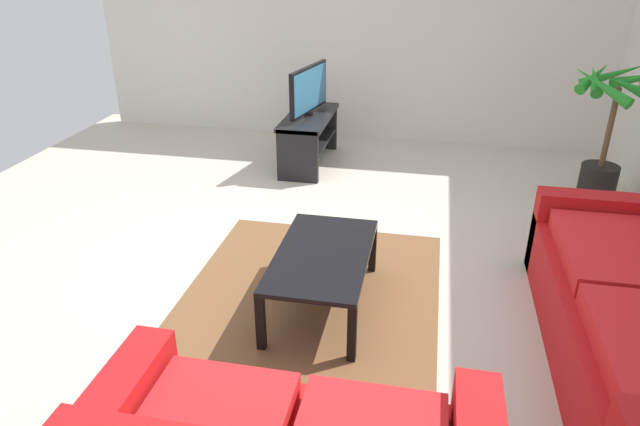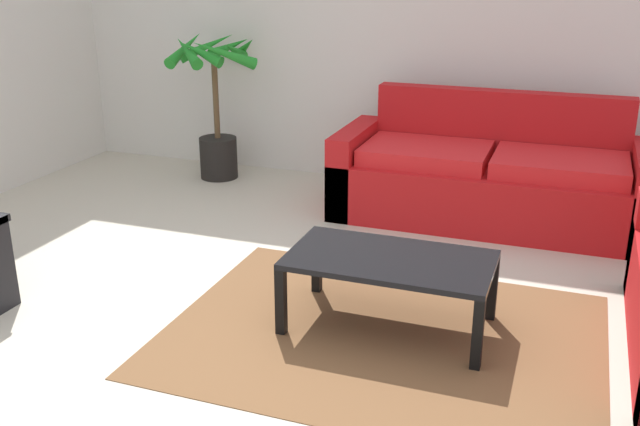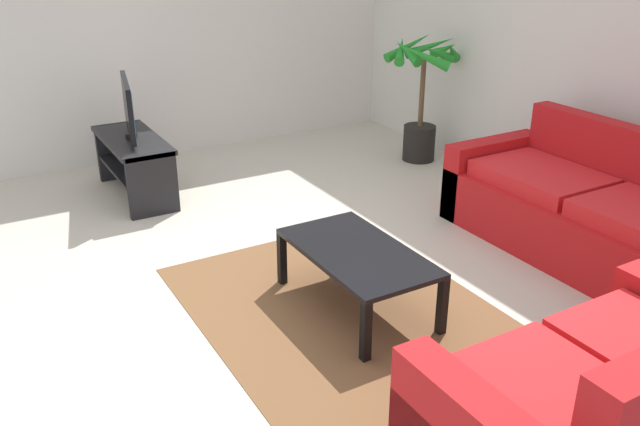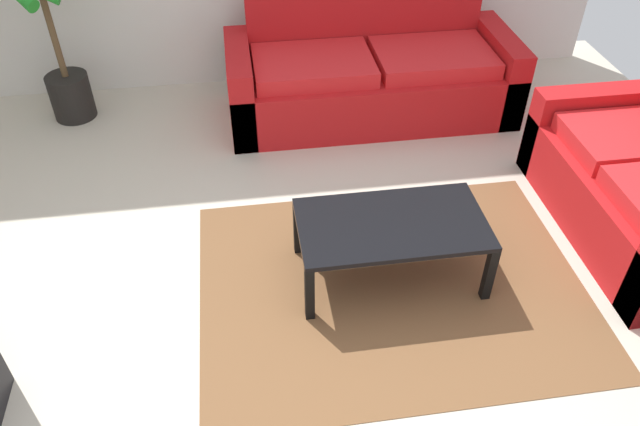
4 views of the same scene
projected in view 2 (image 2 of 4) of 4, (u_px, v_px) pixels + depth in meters
The scene contains 6 objects.
ground_plane at pixel (249, 345), 3.66m from camera, with size 6.60×6.60×0.00m, color beige.
wall_back at pixel (402, 21), 5.86m from camera, with size 6.00×0.06×2.70m, color silver.
couch_main at pixel (491, 180), 5.29m from camera, with size 2.24×0.90×0.90m.
coffee_table at pixel (390, 266), 3.73m from camera, with size 1.05×0.58×0.40m.
area_rug at pixel (383, 334), 3.75m from camera, with size 2.20×1.70×0.01m, color brown.
potted_palm at pixel (216, 105), 6.18m from camera, with size 0.81×0.83×1.25m.
Camera 2 is at (1.44, -2.90, 1.86)m, focal length 40.68 mm.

